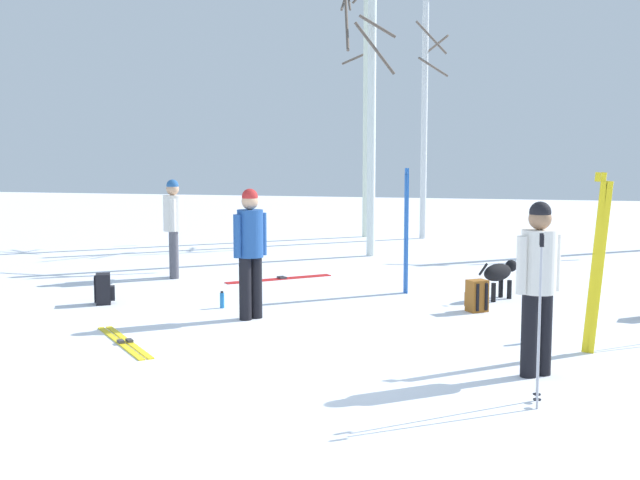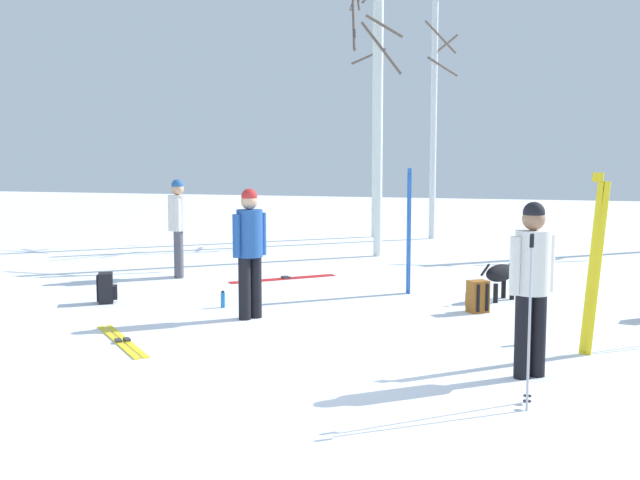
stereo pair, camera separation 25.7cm
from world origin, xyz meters
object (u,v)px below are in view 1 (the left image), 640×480
at_px(dog, 499,274).
at_px(water_bottle_0, 526,334).
at_px(person_0, 538,277).
at_px(person_3, 250,245).
at_px(ski_pair_lying_1, 124,342).
at_px(person_1, 173,222).
at_px(ski_poles_0, 539,315).
at_px(birch_tree_1, 371,120).
at_px(ski_pair_planted_1, 406,231).
at_px(ski_pair_lying_0, 279,279).
at_px(ski_pair_planted_0, 597,265).
at_px(backpack_1, 104,289).
at_px(backpack_0, 477,296).
at_px(birch_tree_0, 366,84).
at_px(water_bottle_1, 222,300).
at_px(birch_tree_2, 426,93).

bearing_deg(dog, water_bottle_0, -82.16).
height_order(person_0, water_bottle_0, person_0).
distance_m(person_0, person_3, 4.03).
distance_m(ski_pair_lying_1, water_bottle_0, 4.62).
relative_size(person_3, water_bottle_0, 7.67).
relative_size(person_1, ski_poles_0, 1.15).
distance_m(ski_pair_lying_1, birch_tree_1, 8.81).
relative_size(ski_pair_planted_1, ski_poles_0, 1.30).
relative_size(person_1, ski_pair_lying_0, 1.10).
xyz_separation_m(person_0, ski_poles_0, (-0.00, -0.93, -0.19)).
bearing_deg(person_3, ski_pair_planted_0, -10.61).
distance_m(backpack_1, birch_tree_1, 7.25).
bearing_deg(backpack_0, person_0, -76.45).
xyz_separation_m(ski_pair_planted_1, ski_pair_lying_0, (-2.29, 0.78, -0.96)).
distance_m(person_0, ski_pair_lying_1, 4.68).
height_order(ski_pair_planted_1, ski_poles_0, ski_pair_planted_1).
relative_size(ski_pair_lying_0, ski_pair_lying_1, 1.11).
relative_size(dog, birch_tree_0, 0.10).
height_order(water_bottle_0, water_bottle_1, water_bottle_1).
xyz_separation_m(backpack_0, birch_tree_0, (-3.35, 9.14, 3.69)).
relative_size(birch_tree_0, birch_tree_2, 1.04).
xyz_separation_m(backpack_0, birch_tree_2, (-1.81, 9.10, 3.44)).
bearing_deg(dog, person_1, 172.93).
relative_size(person_1, person_3, 1.00).
bearing_deg(ski_pair_planted_1, dog, -7.27).
bearing_deg(ski_pair_lying_1, ski_pair_planted_1, 56.28).
height_order(water_bottle_0, birch_tree_0, birch_tree_0).
bearing_deg(birch_tree_1, person_0, -69.03).
bearing_deg(water_bottle_0, person_3, 171.83).
distance_m(birch_tree_0, birch_tree_1, 3.98).
relative_size(person_1, ski_pair_lying_1, 1.22).
relative_size(dog, water_bottle_0, 3.42).
relative_size(ski_pair_planted_1, birch_tree_2, 0.27).
bearing_deg(ski_poles_0, person_1, 136.62).
bearing_deg(ski_pair_lying_1, ski_pair_lying_0, 85.36).
bearing_deg(ski_pair_lying_0, birch_tree_0, 89.24).
bearing_deg(water_bottle_0, person_1, 150.01).
relative_size(dog, ski_pair_lying_0, 0.49).
bearing_deg(ski_pair_planted_1, birch_tree_1, 107.82).
height_order(dog, ski_pair_planted_1, ski_pair_planted_1).
relative_size(backpack_0, backpack_1, 1.00).
bearing_deg(water_bottle_0, person_0, -86.32).
xyz_separation_m(ski_pair_lying_1, birch_tree_2, (2.02, 11.94, 3.64)).
height_order(ski_pair_planted_0, birch_tree_2, birch_tree_2).
bearing_deg(birch_tree_1, person_3, -92.98).
relative_size(ski_poles_0, water_bottle_1, 6.25).
xyz_separation_m(birch_tree_0, birch_tree_1, (0.84, -3.74, -1.07)).
distance_m(person_0, ski_pair_planted_0, 1.22).
relative_size(person_3, ski_poles_0, 1.15).
xyz_separation_m(person_1, ski_pair_planted_0, (6.65, -3.71, 0.00)).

